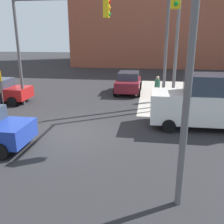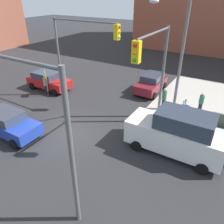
% 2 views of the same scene
% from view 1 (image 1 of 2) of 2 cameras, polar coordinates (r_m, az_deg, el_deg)
% --- Properties ---
extents(ground_plane, '(120.00, 120.00, 0.00)m').
position_cam_1_polar(ground_plane, '(11.85, -9.86, -4.78)').
color(ground_plane, '#28282B').
extents(sidewalk_corner, '(12.00, 12.00, 0.01)m').
position_cam_1_polar(sidewalk_corner, '(20.65, 23.39, 3.41)').
color(sidewalk_corner, '#ADA89E').
rests_on(sidewalk_corner, ground).
extents(building_warehouse_north, '(32.00, 18.00, 18.65)m').
position_cam_1_polar(building_warehouse_north, '(44.97, 15.48, 22.72)').
color(building_warehouse_north, '#93513D').
rests_on(building_warehouse_north, ground).
extents(traffic_signal_nw_corner, '(5.92, 0.36, 6.50)m').
position_cam_1_polar(traffic_signal_nw_corner, '(16.03, -13.53, 17.63)').
color(traffic_signal_nw_corner, '#59595B').
rests_on(traffic_signal_nw_corner, ground).
extents(traffic_signal_se_corner, '(5.12, 0.36, 6.50)m').
position_cam_1_polar(traffic_signal_se_corner, '(6.03, -1.38, 19.56)').
color(traffic_signal_se_corner, '#59595B').
rests_on(traffic_signal_se_corner, ground).
extents(traffic_signal_ne_corner, '(0.36, 4.59, 6.50)m').
position_cam_1_polar(traffic_signal_ne_corner, '(13.26, 12.94, 17.56)').
color(traffic_signal_ne_corner, '#59595B').
rests_on(traffic_signal_ne_corner, ground).
extents(street_lamp_corner, '(1.86, 2.17, 8.00)m').
position_cam_1_polar(street_lamp_corner, '(16.02, 14.00, 17.76)').
color(street_lamp_corner, slate).
rests_on(street_lamp_corner, ground).
extents(warning_sign_two_way, '(0.48, 0.48, 2.40)m').
position_cam_1_polar(warning_sign_two_way, '(16.86, -24.14, 6.25)').
color(warning_sign_two_way, '#4C4C4C').
rests_on(warning_sign_two_way, ground).
extents(mailbox_blue, '(0.56, 0.64, 1.43)m').
position_cam_1_polar(mailbox_blue, '(16.07, 17.54, 3.29)').
color(mailbox_blue, navy).
rests_on(mailbox_blue, ground).
extents(coupe_maroon, '(2.02, 3.96, 1.62)m').
position_cam_1_polar(coupe_maroon, '(20.03, 3.78, 6.84)').
color(coupe_maroon, maroon).
rests_on(coupe_maroon, ground).
extents(van_white_delivery, '(5.40, 2.32, 2.62)m').
position_cam_1_polar(van_white_delivery, '(12.96, 21.34, 2.12)').
color(van_white_delivery, white).
rests_on(van_white_delivery, ground).
extents(pedestrian_crossing, '(0.36, 0.36, 1.64)m').
position_cam_1_polar(pedestrian_crossing, '(18.46, 18.30, 5.19)').
color(pedestrian_crossing, '#2D664C').
rests_on(pedestrian_crossing, ground).
extents(pedestrian_walking_north, '(0.36, 0.36, 1.77)m').
position_cam_1_polar(pedestrian_walking_north, '(17.29, 10.27, 5.28)').
color(pedestrian_walking_north, '#2D664C').
rests_on(pedestrian_walking_north, ground).
extents(bicycle_leaning_on_fence, '(0.05, 1.75, 0.97)m').
position_cam_1_polar(bicycle_leaning_on_fence, '(18.20, 14.53, 3.71)').
color(bicycle_leaning_on_fence, black).
rests_on(bicycle_leaning_on_fence, ground).
extents(bicycle_at_crosswalk, '(1.75, 0.05, 0.97)m').
position_cam_1_polar(bicycle_at_crosswalk, '(19.84, -23.49, 3.91)').
color(bicycle_at_crosswalk, black).
rests_on(bicycle_at_crosswalk, ground).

